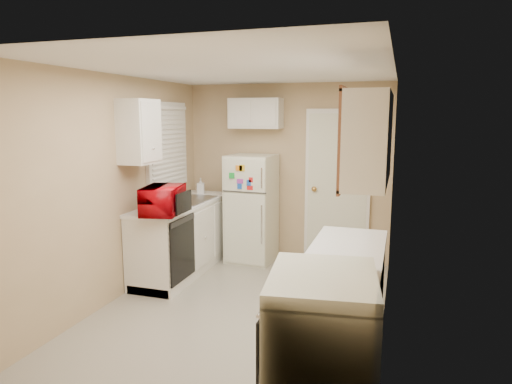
% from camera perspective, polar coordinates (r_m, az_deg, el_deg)
% --- Properties ---
extents(floor, '(3.80, 3.80, 0.00)m').
position_cam_1_polar(floor, '(4.84, -1.86, -14.51)').
color(floor, '#ABA595').
rests_on(floor, ground).
extents(ceiling, '(3.80, 3.80, 0.00)m').
position_cam_1_polar(ceiling, '(4.44, -2.03, 15.05)').
color(ceiling, white).
rests_on(ceiling, floor).
extents(wall_left, '(3.80, 3.80, 0.00)m').
position_cam_1_polar(wall_left, '(5.13, -16.85, 0.46)').
color(wall_left, tan).
rests_on(wall_left, floor).
extents(wall_right, '(3.80, 3.80, 0.00)m').
position_cam_1_polar(wall_right, '(4.24, 16.20, -1.36)').
color(wall_right, tan).
rests_on(wall_right, floor).
extents(wall_back, '(2.80, 2.80, 0.00)m').
position_cam_1_polar(wall_back, '(6.29, 3.88, 2.47)').
color(wall_back, tan).
rests_on(wall_back, floor).
extents(wall_front, '(2.80, 2.80, 0.00)m').
position_cam_1_polar(wall_front, '(2.82, -15.11, -6.73)').
color(wall_front, tan).
rests_on(wall_front, floor).
extents(left_counter, '(0.60, 1.80, 0.90)m').
position_cam_1_polar(left_counter, '(5.89, -9.10, -5.57)').
color(left_counter, silver).
rests_on(left_counter, floor).
extents(dishwasher, '(0.03, 0.58, 0.72)m').
position_cam_1_polar(dishwasher, '(5.24, -9.22, -7.04)').
color(dishwasher, black).
rests_on(dishwasher, floor).
extents(sink, '(0.54, 0.74, 0.16)m').
position_cam_1_polar(sink, '(5.93, -8.55, -1.39)').
color(sink, gray).
rests_on(sink, left_counter).
extents(microwave, '(0.61, 0.42, 0.37)m').
position_cam_1_polar(microwave, '(5.09, -11.53, -1.10)').
color(microwave, '#9A0007').
rests_on(microwave, left_counter).
extents(soap_bottle, '(0.12, 0.12, 0.22)m').
position_cam_1_polar(soap_bottle, '(6.38, -6.93, 0.71)').
color(soap_bottle, white).
rests_on(soap_bottle, left_counter).
extents(window_blinds, '(0.10, 0.98, 1.08)m').
position_cam_1_polar(window_blinds, '(5.95, -10.98, 5.78)').
color(window_blinds, silver).
rests_on(window_blinds, wall_left).
extents(upper_cabinet_left, '(0.30, 0.45, 0.70)m').
position_cam_1_polar(upper_cabinet_left, '(5.17, -14.40, 7.33)').
color(upper_cabinet_left, silver).
rests_on(upper_cabinet_left, wall_left).
extents(refrigerator, '(0.63, 0.61, 1.45)m').
position_cam_1_polar(refrigerator, '(6.19, -0.55, -2.08)').
color(refrigerator, beige).
rests_on(refrigerator, floor).
extents(cabinet_over_fridge, '(0.70, 0.30, 0.40)m').
position_cam_1_polar(cabinet_over_fridge, '(6.21, -0.01, 9.79)').
color(cabinet_over_fridge, silver).
rests_on(cabinet_over_fridge, wall_back).
extents(interior_door, '(0.86, 0.06, 2.08)m').
position_cam_1_polar(interior_door, '(6.15, 10.12, 0.48)').
color(interior_door, beige).
rests_on(interior_door, floor).
extents(right_counter, '(0.60, 2.00, 0.90)m').
position_cam_1_polar(right_counter, '(3.71, 10.48, -14.84)').
color(right_counter, silver).
rests_on(right_counter, floor).
extents(stove, '(0.77, 0.90, 1.00)m').
position_cam_1_polar(stove, '(3.14, 8.17, -18.58)').
color(stove, beige).
rests_on(stove, floor).
extents(upper_cabinet_right, '(0.30, 1.20, 0.70)m').
position_cam_1_polar(upper_cabinet_right, '(3.68, 14.06, 6.56)').
color(upper_cabinet_right, silver).
rests_on(upper_cabinet_right, wall_right).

